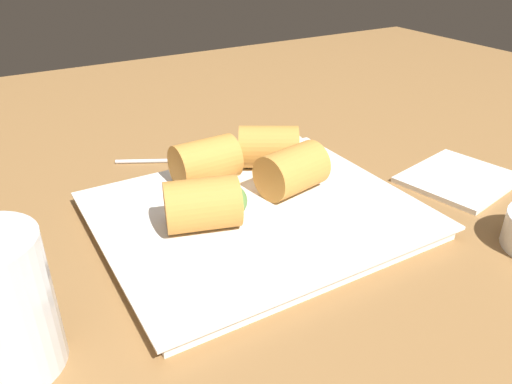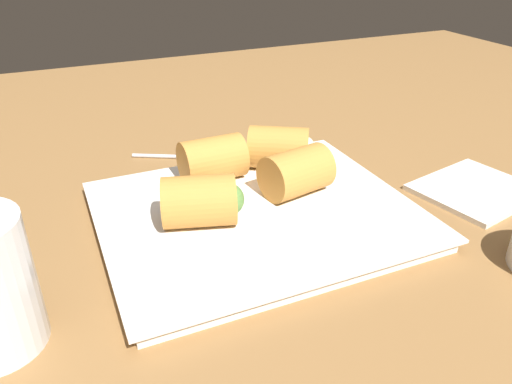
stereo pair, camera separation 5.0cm
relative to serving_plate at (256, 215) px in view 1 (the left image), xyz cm
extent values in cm
cube|color=olive|center=(-0.08, -2.25, -1.76)|extent=(180.00, 140.00, 2.00)
cube|color=white|center=(0.00, 0.00, -0.16)|extent=(29.79, 25.02, 1.20)
cube|color=white|center=(0.00, 0.00, 0.59)|extent=(30.98, 26.02, 0.30)
cylinder|color=#C68438|center=(-6.37, -7.98, 3.21)|extent=(8.41, 7.75, 4.93)
sphere|color=beige|center=(-8.68, -6.60, 3.21)|extent=(3.20, 3.20, 3.20)
cylinder|color=#C68438|center=(-5.23, -1.41, 3.21)|extent=(7.70, 6.19, 4.93)
sphere|color=#B23D2D|center=(-7.87, -1.94, 3.21)|extent=(3.20, 3.20, 3.20)
cylinder|color=#C68438|center=(5.99, 0.31, 3.21)|extent=(7.99, 6.70, 4.93)
sphere|color=#56843D|center=(3.42, 1.09, 3.21)|extent=(3.20, 3.20, 3.20)
cylinder|color=#C68438|center=(1.71, -8.08, 3.21)|extent=(7.00, 5.14, 4.93)
sphere|color=#56843D|center=(-0.98, -8.16, 3.21)|extent=(3.20, 3.20, 3.20)
cylinder|color=silver|center=(4.19, -18.93, -0.51)|extent=(8.51, 4.79, 0.50)
ellipsoid|color=silver|center=(-3.68, -14.80, -0.11)|extent=(4.63, 4.27, 1.29)
cube|color=silver|center=(-25.38, 4.27, -0.46)|extent=(14.23, 12.78, 0.60)
camera|label=1|loc=(21.99, 37.51, 26.37)|focal=35.00mm
camera|label=2|loc=(17.53, 39.79, 26.37)|focal=35.00mm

